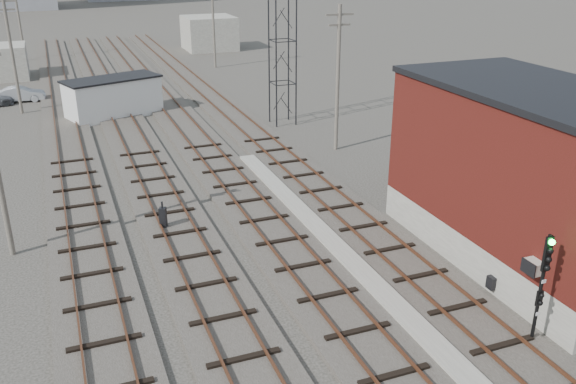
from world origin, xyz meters
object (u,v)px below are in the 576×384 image
site_trailer (113,97)px  car_silver (21,94)px  switch_stand (163,218)px  signal_mast (542,282)px

site_trailer → car_silver: bearing=112.5°
switch_stand → site_trailer: site_trailer is taller
switch_stand → car_silver: bearing=125.8°
site_trailer → car_silver: site_trailer is taller
signal_mast → car_silver: bearing=111.1°
switch_stand → car_silver: 29.85m
signal_mast → switch_stand: size_ratio=3.00×
site_trailer → signal_mast: bearing=-93.5°
signal_mast → site_trailer: bearing=105.4°
signal_mast → switch_stand: 16.37m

